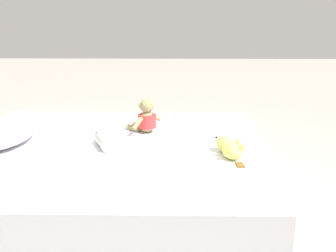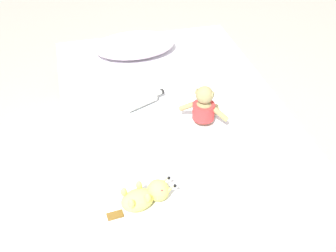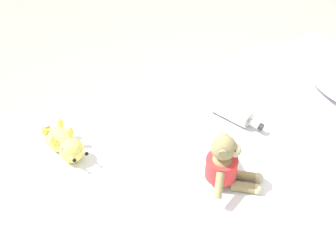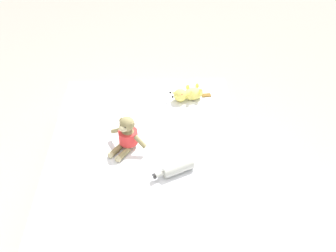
# 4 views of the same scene
# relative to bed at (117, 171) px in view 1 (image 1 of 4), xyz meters

# --- Properties ---
(ground_plane) EXTENTS (16.00, 16.00, 0.00)m
(ground_plane) POSITION_rel_bed_xyz_m (0.00, 0.00, -0.23)
(ground_plane) COLOR #9E998E
(bed) EXTENTS (1.30, 1.99, 0.47)m
(bed) POSITION_rel_bed_xyz_m (0.00, 0.00, 0.00)
(bed) COLOR #B2B2B7
(bed) RESTS_ON ground_plane
(pillow) EXTENTS (0.57, 0.37, 0.12)m
(pillow) POSITION_rel_bed_xyz_m (-0.10, 0.69, 0.30)
(pillow) COLOR silver
(pillow) RESTS_ON bed
(plush_monkey) EXTENTS (0.26, 0.25, 0.24)m
(plush_monkey) POSITION_rel_bed_xyz_m (0.12, -0.19, 0.33)
(plush_monkey) COLOR #8E8456
(plush_monkey) RESTS_ON bed
(plush_yellow_creature) EXTENTS (0.33, 0.16, 0.10)m
(plush_yellow_creature) POSITION_rel_bed_xyz_m (-0.31, -0.69, 0.28)
(plush_yellow_creature) COLOR #EAE066
(plush_yellow_creature) RESTS_ON bed
(glass_bottle) EXTENTS (0.26, 0.15, 0.07)m
(glass_bottle) POSITION_rel_bed_xyz_m (-0.18, 0.05, 0.27)
(glass_bottle) COLOR #B7BCB2
(glass_bottle) RESTS_ON bed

